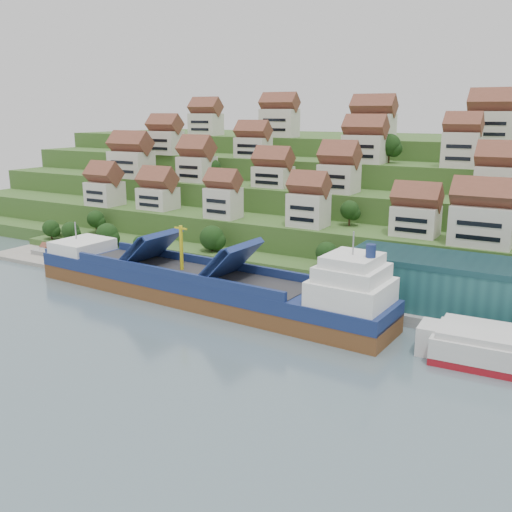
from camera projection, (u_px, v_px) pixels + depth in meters
The scene contains 10 objects.
ground at pixel (224, 307), 119.10m from camera, with size 300.00×300.00×0.00m, color slate.
quay at pixel (341, 298), 121.66m from camera, with size 180.00×14.00×2.20m, color gray.
pebble_beach at pixel (72, 258), 157.29m from camera, with size 45.00×20.00×1.00m, color gray.
hillside at pixel (383, 196), 203.26m from camera, with size 260.00×128.00×31.00m.
hillside_village at pixel (343, 166), 163.53m from camera, with size 157.90×63.81×29.64m.
hillside_trees at pixel (262, 199), 159.56m from camera, with size 131.81×62.84×30.04m.
warehouse at pixel (507, 291), 106.24m from camera, with size 60.00×15.00×10.00m, color #205557.
flagpole at pixel (324, 277), 116.96m from camera, with size 1.28×0.16×8.00m.
beach_huts at pixel (63, 253), 156.82m from camera, with size 14.40×3.70×2.20m.
cargo_ship at pixel (207, 287), 121.22m from camera, with size 87.00×18.21×19.27m.
Camera 1 is at (62.49, -94.15, 39.71)m, focal length 40.00 mm.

